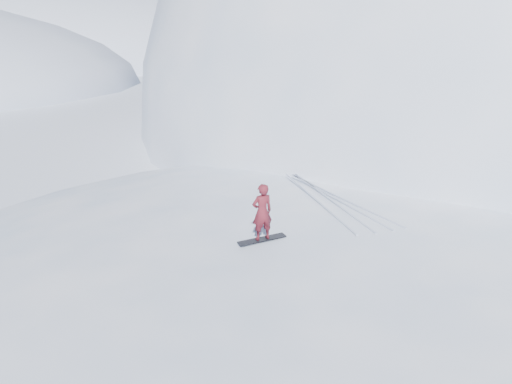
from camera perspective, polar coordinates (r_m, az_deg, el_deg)
The scene contains 9 objects.
ground at distance 13.48m, azimuth 16.34°, elevation -18.49°, with size 400.00×400.00×0.00m, color white.
near_ridge at distance 16.05m, azimuth 14.96°, elevation -11.43°, with size 36.00×28.00×4.80m, color white.
summit_peak at distance 45.31m, azimuth 27.50°, elevation 7.64°, with size 60.00×56.00×56.00m, color white.
peak_shoulder at distance 34.00m, azimuth 17.12°, elevation 5.45°, with size 28.00×24.00×18.00m, color white.
far_ridge_c at distance 124.45m, azimuth -27.13°, elevation 14.52°, with size 140.00×90.00×36.00m, color white.
wind_bumps at distance 14.82m, azimuth 10.73°, elevation -13.97°, with size 16.00×14.40×1.00m.
snowboard at distance 13.24m, azimuth 0.76°, elevation -5.91°, with size 1.46×0.27×0.02m, color black.
snowboarder at distance 12.88m, azimuth 0.77°, elevation -2.52°, with size 0.61×0.40×1.68m, color maroon.
board_tracks at distance 16.42m, azimuth 9.26°, elevation -0.77°, with size 2.40×5.97×0.04m.
Camera 1 is at (-5.28, -9.22, 8.30)m, focal length 32.00 mm.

